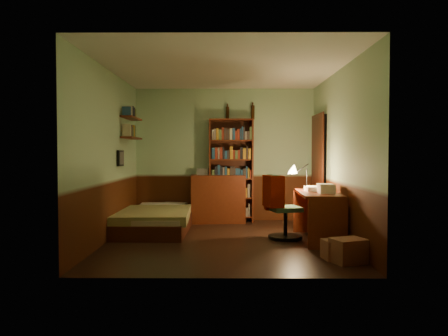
{
  "coord_description": "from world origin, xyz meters",
  "views": [
    {
      "loc": [
        0.05,
        -6.61,
        1.34
      ],
      "look_at": [
        0.0,
        0.25,
        1.1
      ],
      "focal_mm": 35.0,
      "sensor_mm": 36.0,
      "label": 1
    }
  ],
  "objects_px": {
    "dresser": "(218,199)",
    "office_chair": "(286,210)",
    "desk": "(318,216)",
    "cardboard_box_b": "(337,250)",
    "desk_lamp": "(307,169)",
    "cardboard_box_a": "(349,251)",
    "bed": "(156,212)",
    "bookshelf": "(231,170)",
    "mini_stereo": "(203,171)"
  },
  "relations": [
    {
      "from": "dresser",
      "to": "mini_stereo",
      "type": "relative_size",
      "value": 4.51
    },
    {
      "from": "mini_stereo",
      "to": "desk_lamp",
      "type": "distance_m",
      "value": 2.26
    },
    {
      "from": "desk",
      "to": "dresser",
      "type": "bearing_deg",
      "value": 134.94
    },
    {
      "from": "desk",
      "to": "cardboard_box_b",
      "type": "height_order",
      "value": "desk"
    },
    {
      "from": "desk_lamp",
      "to": "bookshelf",
      "type": "bearing_deg",
      "value": 146.19
    },
    {
      "from": "cardboard_box_a",
      "to": "desk",
      "type": "bearing_deg",
      "value": 93.71
    },
    {
      "from": "bed",
      "to": "bookshelf",
      "type": "bearing_deg",
      "value": 36.58
    },
    {
      "from": "bed",
      "to": "cardboard_box_b",
      "type": "relative_size",
      "value": 6.14
    },
    {
      "from": "mini_stereo",
      "to": "bookshelf",
      "type": "bearing_deg",
      "value": -5.01
    },
    {
      "from": "bookshelf",
      "to": "office_chair",
      "type": "height_order",
      "value": "bookshelf"
    },
    {
      "from": "dresser",
      "to": "mini_stereo",
      "type": "xyz_separation_m",
      "value": [
        -0.3,
        0.12,
        0.52
      ]
    },
    {
      "from": "cardboard_box_a",
      "to": "bed",
      "type": "bearing_deg",
      "value": 140.56
    },
    {
      "from": "office_chair",
      "to": "cardboard_box_a",
      "type": "relative_size",
      "value": 2.34
    },
    {
      "from": "dresser",
      "to": "desk_lamp",
      "type": "relative_size",
      "value": 1.5
    },
    {
      "from": "bed",
      "to": "desk",
      "type": "xyz_separation_m",
      "value": [
        2.63,
        -0.85,
        0.06
      ]
    },
    {
      "from": "bookshelf",
      "to": "desk_lamp",
      "type": "bearing_deg",
      "value": -50.76
    },
    {
      "from": "cardboard_box_a",
      "to": "mini_stereo",
      "type": "bearing_deg",
      "value": 121.3
    },
    {
      "from": "desk_lamp",
      "to": "cardboard_box_b",
      "type": "distance_m",
      "value": 1.91
    },
    {
      "from": "bed",
      "to": "cardboard_box_a",
      "type": "xyz_separation_m",
      "value": [
        2.72,
        -2.24,
        -0.17
      ]
    },
    {
      "from": "desk_lamp",
      "to": "office_chair",
      "type": "distance_m",
      "value": 0.82
    },
    {
      "from": "desk_lamp",
      "to": "cardboard_box_b",
      "type": "xyz_separation_m",
      "value": [
        0.09,
        -1.65,
        -0.96
      ]
    },
    {
      "from": "mini_stereo",
      "to": "office_chair",
      "type": "bearing_deg",
      "value": -52.58
    },
    {
      "from": "bookshelf",
      "to": "cardboard_box_b",
      "type": "relative_size",
      "value": 5.79
    },
    {
      "from": "desk",
      "to": "cardboard_box_b",
      "type": "xyz_separation_m",
      "value": [
        -0.0,
        -1.21,
        -0.25
      ]
    },
    {
      "from": "mini_stereo",
      "to": "cardboard_box_a",
      "type": "height_order",
      "value": "mini_stereo"
    },
    {
      "from": "office_chair",
      "to": "cardboard_box_b",
      "type": "bearing_deg",
      "value": -82.76
    },
    {
      "from": "dresser",
      "to": "cardboard_box_b",
      "type": "height_order",
      "value": "dresser"
    },
    {
      "from": "bookshelf",
      "to": "desk_lamp",
      "type": "xyz_separation_m",
      "value": [
        1.23,
        -1.35,
        0.09
      ]
    },
    {
      "from": "bed",
      "to": "desk",
      "type": "relative_size",
      "value": 1.53
    },
    {
      "from": "dresser",
      "to": "cardboard_box_a",
      "type": "distance_m",
      "value": 3.53
    },
    {
      "from": "cardboard_box_a",
      "to": "cardboard_box_b",
      "type": "xyz_separation_m",
      "value": [
        -0.09,
        0.18,
        -0.03
      ]
    },
    {
      "from": "cardboard_box_a",
      "to": "cardboard_box_b",
      "type": "bearing_deg",
      "value": 117.73
    },
    {
      "from": "bed",
      "to": "cardboard_box_b",
      "type": "height_order",
      "value": "bed"
    },
    {
      "from": "dresser",
      "to": "office_chair",
      "type": "bearing_deg",
      "value": -60.56
    },
    {
      "from": "bed",
      "to": "mini_stereo",
      "type": "distance_m",
      "value": 1.41
    },
    {
      "from": "office_chair",
      "to": "cardboard_box_a",
      "type": "xyz_separation_m",
      "value": [
        0.57,
        -1.47,
        -0.31
      ]
    },
    {
      "from": "dresser",
      "to": "bookshelf",
      "type": "distance_m",
      "value": 0.6
    },
    {
      "from": "office_chair",
      "to": "mini_stereo",
      "type": "bearing_deg",
      "value": 115.09
    },
    {
      "from": "bed",
      "to": "desk_lamp",
      "type": "height_order",
      "value": "desk_lamp"
    },
    {
      "from": "mini_stereo",
      "to": "bookshelf",
      "type": "distance_m",
      "value": 0.55
    },
    {
      "from": "cardboard_box_b",
      "to": "dresser",
      "type": "bearing_deg",
      "value": 118.24
    },
    {
      "from": "desk_lamp",
      "to": "cardboard_box_a",
      "type": "xyz_separation_m",
      "value": [
        0.18,
        -1.83,
        -0.94
      ]
    },
    {
      "from": "desk",
      "to": "cardboard_box_b",
      "type": "relative_size",
      "value": 4.01
    },
    {
      "from": "mini_stereo",
      "to": "desk",
      "type": "distance_m",
      "value": 2.69
    },
    {
      "from": "dresser",
      "to": "cardboard_box_a",
      "type": "bearing_deg",
      "value": -66.05
    },
    {
      "from": "dresser",
      "to": "cardboard_box_a",
      "type": "relative_size",
      "value": 2.62
    },
    {
      "from": "mini_stereo",
      "to": "desk",
      "type": "height_order",
      "value": "mini_stereo"
    },
    {
      "from": "office_chair",
      "to": "cardboard_box_b",
      "type": "xyz_separation_m",
      "value": [
        0.48,
        -1.29,
        -0.34
      ]
    },
    {
      "from": "desk_lamp",
      "to": "cardboard_box_a",
      "type": "distance_m",
      "value": 2.06
    },
    {
      "from": "bookshelf",
      "to": "office_chair",
      "type": "xyz_separation_m",
      "value": [
        0.83,
        -1.71,
        -0.54
      ]
    }
  ]
}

